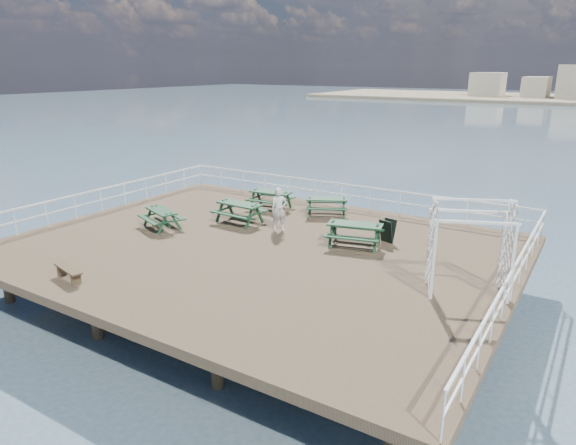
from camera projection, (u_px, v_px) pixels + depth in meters
The scene contains 11 objects.
ground at pixel (258, 249), 19.26m from camera, with size 18.00×14.00×0.30m, color brown.
railing at pixel (293, 208), 21.08m from camera, with size 17.77×13.76×1.10m.
picnic_table_a at pixel (239, 208), 21.92m from camera, with size 2.06×1.69×0.96m.
picnic_table_b at pixel (270, 196), 24.08m from camera, with size 2.09×1.76×0.93m.
picnic_table_c at pixel (327, 203), 22.98m from camera, with size 2.29×2.14×0.89m.
picnic_table_d at pixel (162, 215), 21.22m from camera, with size 2.15×1.96×0.86m.
picnic_table_e at pixel (355, 230), 19.04m from camera, with size 2.32×2.04×0.97m.
flat_bench_far at pixel (68, 271), 16.06m from camera, with size 1.44×0.63×0.40m.
trellis_arbor at pixel (469, 252), 14.87m from camera, with size 2.61×2.06×2.87m.
sandwich_board at pixel (387, 231), 19.47m from camera, with size 0.64×0.55×0.91m.
person at pixel (279, 209), 20.75m from camera, with size 0.65×0.42×1.77m, color silver.
Camera 1 is at (10.61, -14.74, 6.45)m, focal length 32.00 mm.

